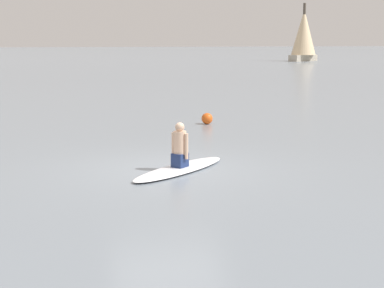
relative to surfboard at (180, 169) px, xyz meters
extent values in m
plane|color=gray|center=(0.17, 0.25, -0.04)|extent=(400.00, 400.00, 0.00)
ellipsoid|color=white|center=(0.00, 0.00, 0.00)|extent=(2.71, 2.79, 0.09)
cube|color=navy|center=(0.00, 0.00, 0.19)|extent=(0.41, 0.41, 0.30)
cylinder|color=#D6AD8E|center=(0.00, 0.00, 0.58)|extent=(0.40, 0.40, 0.50)
sphere|color=#D6AD8E|center=(0.00, 0.00, 0.92)|extent=(0.20, 0.20, 0.20)
cylinder|color=#D6AD8E|center=(0.12, 0.12, 0.51)|extent=(0.11, 0.11, 0.55)
cylinder|color=#D6AD8E|center=(-0.12, -0.12, 0.51)|extent=(0.11, 0.11, 0.55)
cube|color=#B2A893|center=(60.68, -28.34, 0.36)|extent=(3.45, 4.48, 0.80)
cylinder|color=#4C4238|center=(60.68, -28.34, 3.98)|extent=(0.36, 0.36, 6.45)
cone|color=beige|center=(60.68, -28.34, 3.59)|extent=(4.27, 4.27, 5.68)
sphere|color=#E55919|center=(6.99, -2.35, 0.15)|extent=(0.38, 0.38, 0.38)
camera|label=1|loc=(-12.74, 2.57, 2.80)|focal=57.01mm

